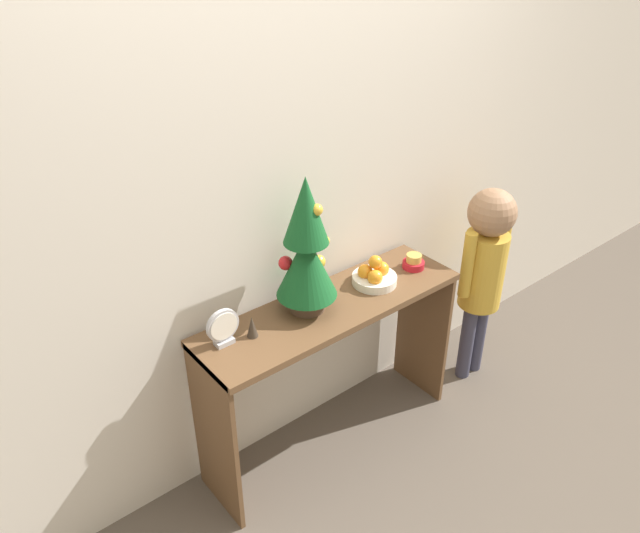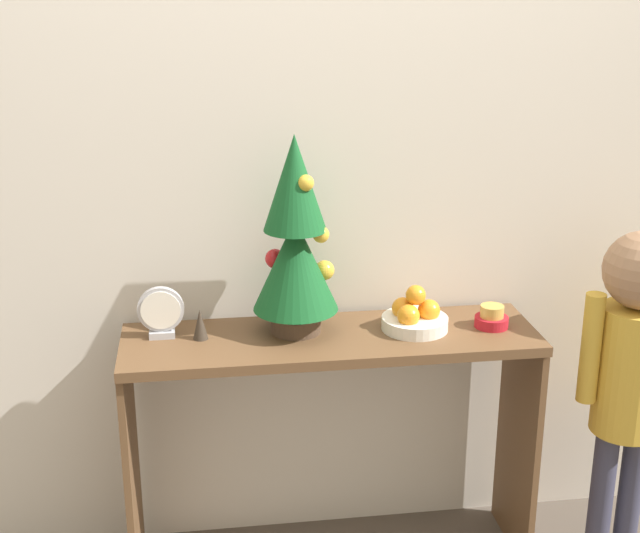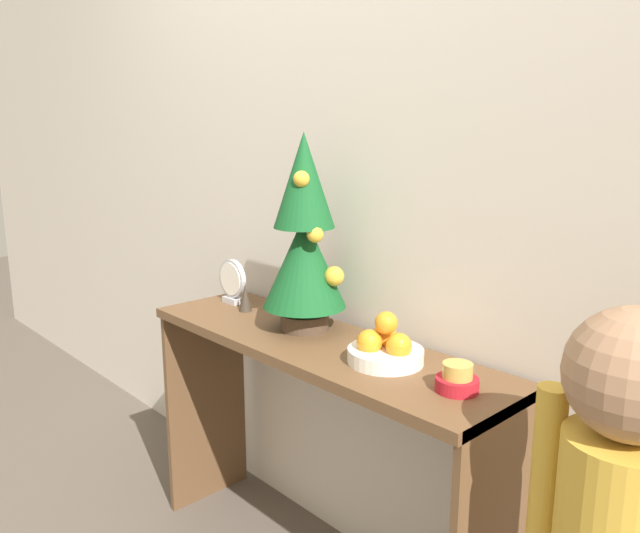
% 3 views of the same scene
% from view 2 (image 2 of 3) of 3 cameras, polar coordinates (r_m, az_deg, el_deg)
% --- Properties ---
extents(back_wall, '(7.00, 0.05, 2.50)m').
position_cam_2_polar(back_wall, '(2.67, 0.02, 7.03)').
color(back_wall, beige).
rests_on(back_wall, ground_plane).
extents(console_table, '(1.22, 0.35, 0.77)m').
position_cam_2_polar(console_table, '(2.68, 0.70, -7.87)').
color(console_table, brown).
rests_on(console_table, ground_plane).
extents(mini_tree, '(0.25, 0.25, 0.59)m').
position_cam_2_polar(mini_tree, '(2.54, -1.59, 1.69)').
color(mini_tree, '#4C3828').
rests_on(mini_tree, console_table).
extents(fruit_bowl, '(0.20, 0.20, 0.14)m').
position_cam_2_polar(fruit_bowl, '(2.65, 6.06, -3.22)').
color(fruit_bowl, silver).
rests_on(fruit_bowl, console_table).
extents(singing_bowl, '(0.10, 0.10, 0.07)m').
position_cam_2_polar(singing_bowl, '(2.70, 10.93, -3.26)').
color(singing_bowl, '#AD1923').
rests_on(singing_bowl, console_table).
extents(desk_clock, '(0.13, 0.04, 0.15)m').
position_cam_2_polar(desk_clock, '(2.60, -10.15, -2.94)').
color(desk_clock, '#B2B2B7').
rests_on(desk_clock, console_table).
extents(figurine, '(0.04, 0.04, 0.09)m').
position_cam_2_polar(figurine, '(2.59, -7.68, -3.69)').
color(figurine, '#382D23').
rests_on(figurine, console_table).
extents(child_figure, '(0.33, 0.23, 1.07)m').
position_cam_2_polar(child_figure, '(2.82, 19.40, -5.25)').
color(child_figure, '#38384C').
rests_on(child_figure, ground_plane).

